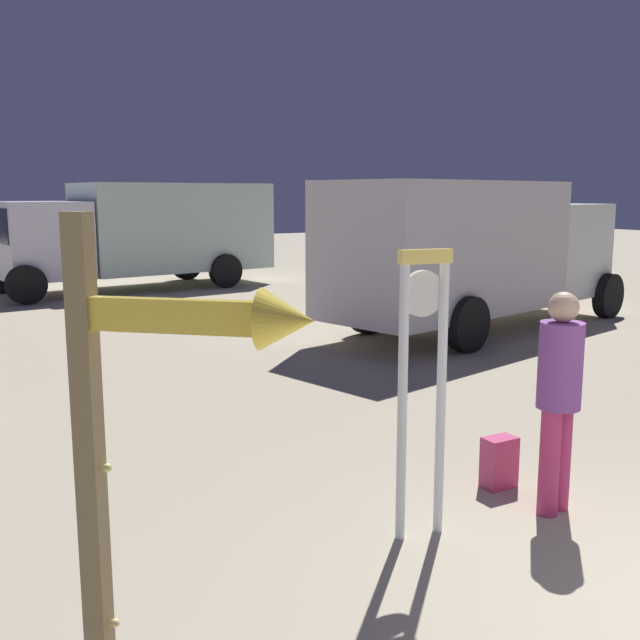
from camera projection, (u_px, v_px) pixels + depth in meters
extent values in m
cylinder|color=white|center=(402.00, 406.00, 5.27)|extent=(0.07, 0.07, 2.02)
cylinder|color=white|center=(441.00, 401.00, 5.39)|extent=(0.07, 0.07, 2.02)
cube|color=#FEDB63|center=(425.00, 256.00, 5.15)|extent=(0.40, 0.13, 0.10)
cylinder|color=silver|center=(422.00, 294.00, 5.22)|extent=(0.33, 0.09, 0.33)
cube|color=black|center=(421.00, 293.00, 5.25)|extent=(0.08, 0.02, 0.03)
cube|color=black|center=(421.00, 293.00, 5.25)|extent=(0.12, 0.03, 0.08)
cube|color=#8B764F|center=(92.00, 493.00, 3.22)|extent=(0.14, 0.14, 2.43)
cube|color=yellow|center=(176.00, 316.00, 3.00)|extent=(0.59, 0.53, 0.14)
cone|color=yellow|center=(287.00, 320.00, 2.91)|extent=(0.33, 0.33, 0.25)
sphere|color=#F2DE81|center=(115.00, 623.00, 3.31)|extent=(0.04, 0.04, 0.04)
sphere|color=#F4EC84|center=(107.00, 468.00, 3.19)|extent=(0.04, 0.04, 0.04)
sphere|color=#F5EF98|center=(99.00, 300.00, 3.06)|extent=(0.04, 0.04, 0.04)
cylinder|color=#C03369|center=(560.00, 457.00, 5.89)|extent=(0.16, 0.16, 0.86)
cylinder|color=#C03369|center=(549.00, 463.00, 5.78)|extent=(0.16, 0.16, 0.86)
cylinder|color=#804290|center=(560.00, 365.00, 5.71)|extent=(0.34, 0.34, 0.68)
sphere|color=tan|center=(564.00, 307.00, 5.63)|extent=(0.24, 0.24, 0.24)
cube|color=#C3426D|center=(499.00, 462.00, 6.36)|extent=(0.29, 0.18, 0.44)
cube|color=#CB5459|center=(490.00, 466.00, 6.47)|extent=(0.20, 0.04, 0.20)
cube|color=silver|center=(445.00, 247.00, 12.88)|extent=(5.05, 3.17, 2.26)
cube|color=silver|center=(545.00, 249.00, 15.18)|extent=(2.34, 2.40, 1.84)
cube|color=black|center=(569.00, 230.00, 15.77)|extent=(0.43, 1.64, 0.81)
cylinder|color=black|center=(608.00, 296.00, 15.05)|extent=(0.93, 0.46, 0.90)
cylinder|color=black|center=(516.00, 286.00, 16.59)|extent=(0.93, 0.46, 0.90)
cylinder|color=black|center=(468.00, 324.00, 11.77)|extent=(0.93, 0.46, 0.90)
cylinder|color=black|center=(369.00, 309.00, 13.31)|extent=(0.93, 0.46, 0.90)
cube|color=silver|center=(174.00, 227.00, 20.03)|extent=(5.25, 2.89, 2.32)
cube|color=silver|center=(41.00, 240.00, 17.99)|extent=(2.21, 2.39, 1.86)
cylinder|color=black|center=(0.00, 276.00, 18.63)|extent=(0.92, 0.36, 0.90)
cylinder|color=black|center=(26.00, 285.00, 16.80)|extent=(0.92, 0.36, 0.90)
cylinder|color=black|center=(186.00, 264.00, 21.68)|extent=(0.92, 0.36, 0.90)
cylinder|color=black|center=(226.00, 271.00, 19.86)|extent=(0.92, 0.36, 0.90)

